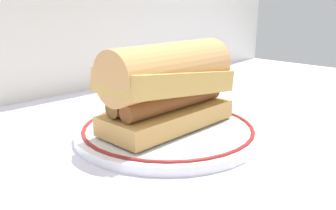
{
  "coord_description": "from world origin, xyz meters",
  "views": [
    {
      "loc": [
        -0.33,
        -0.36,
        0.18
      ],
      "look_at": [
        0.01,
        -0.02,
        0.04
      ],
      "focal_mm": 38.43,
      "sensor_mm": 36.0,
      "label": 1
    }
  ],
  "objects": [
    {
      "name": "sausage_sandwich",
      "position": [
        0.01,
        -0.02,
        0.07
      ],
      "size": [
        0.2,
        0.09,
        0.12
      ],
      "rotation": [
        0.0,
        0.0,
        0.03
      ],
      "color": "tan",
      "rests_on": "plate"
    },
    {
      "name": "plate",
      "position": [
        0.01,
        -0.02,
        0.01
      ],
      "size": [
        0.26,
        0.26,
        0.01
      ],
      "color": "white",
      "rests_on": "ground_plane"
    },
    {
      "name": "ground_plane",
      "position": [
        0.0,
        0.0,
        0.0
      ],
      "size": [
        1.5,
        1.5,
        0.0
      ],
      "primitive_type": "plane",
      "color": "silver"
    }
  ]
}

